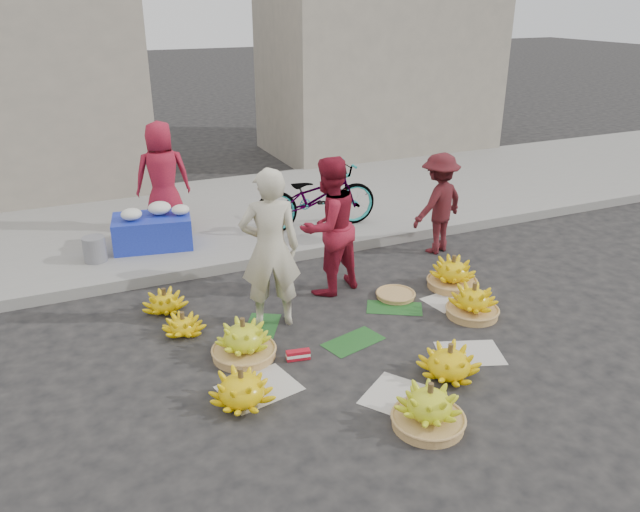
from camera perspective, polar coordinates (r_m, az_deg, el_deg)
name	(u,v)px	position (r m, az deg, el deg)	size (l,w,h in m)	color
ground	(353,331)	(6.95, 3.06, -6.91)	(80.00, 80.00, 0.00)	black
curb	(282,255)	(8.73, -3.47, 0.06)	(40.00, 0.25, 0.15)	gray
sidewalk	(238,212)	(10.61, -7.51, 3.98)	(40.00, 4.00, 0.12)	gray
building_right	(379,40)	(14.99, 5.44, 19.06)	(5.00, 3.00, 5.00)	gray
newspaper_scatter	(389,368)	(6.35, 6.37, -10.11)	(3.20, 1.80, 0.00)	beige
banana_leaves	(337,325)	(7.06, 1.59, -6.32)	(2.00, 1.00, 0.00)	#18481C
banana_bunch_0	(243,340)	(6.44, -7.01, -7.68)	(0.72, 0.72, 0.44)	#A87D46
banana_bunch_1	(241,388)	(5.78, -7.20, -11.90)	(0.70, 0.70, 0.37)	yellow
banana_bunch_2	(429,408)	(5.55, 9.94, -13.54)	(0.62, 0.62, 0.43)	#A87D46
banana_bunch_3	(449,362)	(6.23, 11.73, -9.51)	(0.71, 0.71, 0.36)	yellow
banana_bunch_4	(473,302)	(7.40, 13.82, -4.12)	(0.64, 0.64, 0.42)	#A87D46
banana_bunch_5	(453,274)	(8.06, 12.04, -1.59)	(0.63, 0.63, 0.43)	#A87D46
banana_bunch_6	(183,325)	(7.00, -12.42, -6.19)	(0.51, 0.51, 0.27)	yellow
banana_bunch_7	(165,302)	(7.53, -14.01, -4.09)	(0.48, 0.48, 0.30)	yellow
basket_spare	(396,295)	(7.73, 6.92, -3.58)	(0.46, 0.46, 0.05)	#A87D46
incense_stack	(298,355)	(6.42, -2.01, -9.01)	(0.24, 0.08, 0.10)	#AB1221
vendor_cream	(270,249)	(6.75, -4.58, 0.65)	(0.66, 0.43, 1.81)	beige
vendor_red	(328,226)	(7.54, 0.78, 2.73)	(0.83, 0.65, 1.71)	#A6192D
man_striped	(439,203)	(8.98, 10.80, 4.74)	(0.93, 0.54, 1.44)	maroon
flower_table	(153,229)	(9.14, -15.02, 2.38)	(1.17, 0.84, 0.62)	#1929A8
grey_bucket	(95,249)	(8.88, -19.91, 0.59)	(0.30, 0.30, 0.34)	slate
flower_vendor	(163,177)	(9.63, -14.20, 7.05)	(0.81, 0.52, 1.65)	#A6192D
bicycle	(316,196)	(9.47, -0.38, 5.48)	(1.92, 0.67, 1.01)	gray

